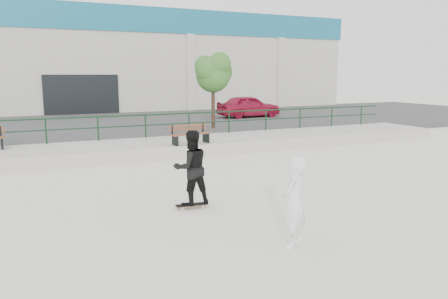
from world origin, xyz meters
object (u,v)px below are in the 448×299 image
bench_right (190,134)px  seated_skater (294,202)px  skateboard (192,205)px  tree (213,72)px  red_car (249,106)px  standing_skater (191,168)px

bench_right → seated_skater: size_ratio=0.99×
skateboard → seated_skater: (0.91, -3.07, 0.79)m
bench_right → tree: 5.77m
red_car → seated_skater: bearing=153.6°
bench_right → skateboard: bearing=-118.9°
tree → skateboard: bearing=-116.0°
bench_right → standing_skater: 6.86m
skateboard → standing_skater: size_ratio=0.44×
skateboard → standing_skater: (-0.00, 0.00, 0.93)m
bench_right → standing_skater: standing_skater is taller
red_car → seated_skater: size_ratio=2.38×
bench_right → red_car: 11.36m
bench_right → standing_skater: bearing=-118.9°
bench_right → skateboard: bench_right is taller
bench_right → seated_skater: 9.62m
tree → seated_skater: (-4.35, -13.84, -2.49)m
skateboard → tree: bearing=68.8°
skateboard → seated_skater: bearing=-68.7°
tree → skateboard: size_ratio=4.79×
bench_right → seated_skater: seated_skater is taller
skateboard → red_car: bearing=62.5°
red_car → standing_skater: size_ratio=2.27×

